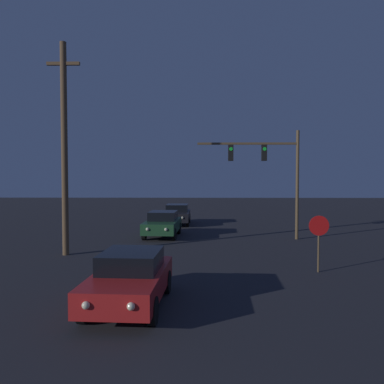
{
  "coord_description": "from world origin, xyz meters",
  "views": [
    {
      "loc": [
        0.26,
        -2.16,
        3.5
      ],
      "look_at": [
        0.0,
        13.28,
        2.87
      ],
      "focal_mm": 35.0,
      "sensor_mm": 36.0,
      "label": 1
    }
  ],
  "objects_px": {
    "car_near": "(130,278)",
    "traffic_signal_mast": "(271,166)",
    "car_mid": "(163,224)",
    "car_far": "(177,214)",
    "stop_sign": "(319,233)",
    "utility_pole": "(64,146)"
  },
  "relations": [
    {
      "from": "stop_sign",
      "to": "utility_pole",
      "type": "xyz_separation_m",
      "value": [
        -10.35,
        2.86,
        3.39
      ]
    },
    {
      "from": "car_far",
      "to": "traffic_signal_mast",
      "type": "distance_m",
      "value": 9.13
    },
    {
      "from": "car_mid",
      "to": "car_near",
      "type": "bearing_deg",
      "value": 94.74
    },
    {
      "from": "car_mid",
      "to": "stop_sign",
      "type": "relative_size",
      "value": 1.99
    },
    {
      "from": "car_mid",
      "to": "car_far",
      "type": "relative_size",
      "value": 1.02
    },
    {
      "from": "car_near",
      "to": "car_far",
      "type": "xyz_separation_m",
      "value": [
        0.29,
        17.36,
        0.0
      ]
    },
    {
      "from": "car_far",
      "to": "traffic_signal_mast",
      "type": "height_order",
      "value": "traffic_signal_mast"
    },
    {
      "from": "car_near",
      "to": "car_mid",
      "type": "relative_size",
      "value": 1.0
    },
    {
      "from": "car_far",
      "to": "utility_pole",
      "type": "height_order",
      "value": "utility_pole"
    },
    {
      "from": "car_far",
      "to": "stop_sign",
      "type": "relative_size",
      "value": 1.96
    },
    {
      "from": "stop_sign",
      "to": "utility_pole",
      "type": "distance_m",
      "value": 11.26
    },
    {
      "from": "car_near",
      "to": "traffic_signal_mast",
      "type": "relative_size",
      "value": 0.68
    },
    {
      "from": "traffic_signal_mast",
      "to": "utility_pole",
      "type": "bearing_deg",
      "value": -156.2
    },
    {
      "from": "utility_pole",
      "to": "car_far",
      "type": "bearing_deg",
      "value": 67.91
    },
    {
      "from": "traffic_signal_mast",
      "to": "car_near",
      "type": "bearing_deg",
      "value": -118.25
    },
    {
      "from": "car_far",
      "to": "utility_pole",
      "type": "xyz_separation_m",
      "value": [
        -4.38,
        -10.8,
        4.08
      ]
    },
    {
      "from": "car_near",
      "to": "traffic_signal_mast",
      "type": "xyz_separation_m",
      "value": [
        5.89,
        10.96,
        3.33
      ]
    },
    {
      "from": "car_near",
      "to": "stop_sign",
      "type": "height_order",
      "value": "stop_sign"
    },
    {
      "from": "car_far",
      "to": "stop_sign",
      "type": "height_order",
      "value": "stop_sign"
    },
    {
      "from": "utility_pole",
      "to": "car_mid",
      "type": "bearing_deg",
      "value": 53.44
    },
    {
      "from": "traffic_signal_mast",
      "to": "stop_sign",
      "type": "relative_size",
      "value": 2.92
    },
    {
      "from": "car_mid",
      "to": "stop_sign",
      "type": "bearing_deg",
      "value": 132.45
    }
  ]
}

